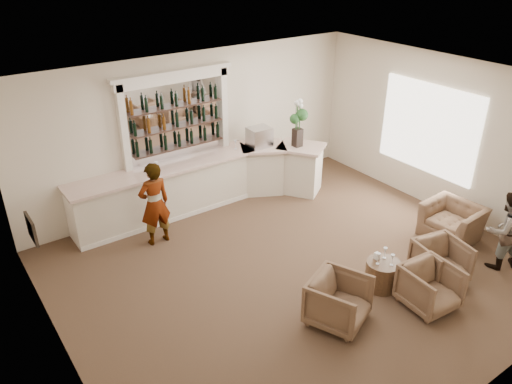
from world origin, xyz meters
The scene contains 19 objects.
ground centered at (0.00, 0.00, 0.00)m, with size 8.00×8.00×0.00m, color brown.
room_shell centered at (0.16, 0.71, 2.34)m, with size 8.04×7.02×3.32m.
bar_counter centered at (-0.16, 3.00, 0.57)m, with size 5.72×1.80×1.14m.
back_bar_alcove centered at (-0.50, 3.41, 2.03)m, with size 2.64×0.25×3.00m.
cocktail_table centered at (0.85, -1.22, 0.25)m, with size 0.57×0.57×0.50m, color brown.
sommelier centered at (-1.64, 2.29, 0.84)m, with size 0.61×0.40×1.68m, color gray.
guest centered at (3.05, -2.02, 0.74)m, with size 0.72×0.56×1.48m, color gray.
armchair_left centered at (-0.36, -1.42, 0.39)m, with size 0.84×0.86×0.78m, color brown.
armchair_center centered at (1.08, -2.00, 0.37)m, with size 0.79×0.81×0.74m, color brown.
armchair_right centered at (1.84, -1.65, 0.37)m, with size 0.78×0.80×0.73m, color brown.
armchair_far centered at (3.22, -0.91, 0.34)m, with size 1.05×0.92×0.68m, color brown.
espresso_machine centered at (1.27, 2.92, 1.36)m, with size 0.50×0.42×0.44m, color #ADADB2.
flower_vase centered at (1.96, 2.42, 1.76)m, with size 0.29×0.29×1.10m.
wine_glass_bar_left centered at (-1.22, 3.01, 1.25)m, with size 0.07×0.07×0.21m, color white, non-canonical shape.
wine_glass_bar_right centered at (0.73, 3.09, 1.25)m, with size 0.07×0.07×0.21m, color white, non-canonical shape.
wine_glass_tbl_a centered at (0.73, -1.19, 0.60)m, with size 0.07×0.07×0.21m, color white, non-canonical shape.
wine_glass_tbl_b centered at (0.95, -1.14, 0.60)m, with size 0.07×0.07×0.21m, color white, non-canonical shape.
wine_glass_tbl_c centered at (0.89, -1.35, 0.60)m, with size 0.07×0.07×0.21m, color white, non-canonical shape.
napkin_holder centered at (0.83, -1.08, 0.56)m, with size 0.08×0.08×0.12m, color white.
Camera 1 is at (-4.88, -5.59, 5.35)m, focal length 35.00 mm.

